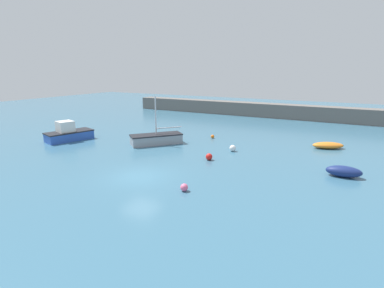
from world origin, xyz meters
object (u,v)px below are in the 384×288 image
(cabin_cruiser_white, at_px, (68,134))
(mooring_buoy_white, at_px, (233,148))
(rowboat_blue_near, at_px, (328,145))
(dinghy_near_pier, at_px, (344,171))
(mooring_buoy_orange, at_px, (213,136))
(mooring_buoy_pink, at_px, (184,187))
(mooring_buoy_red, at_px, (209,157))
(sailboat_short_mast, at_px, (156,139))

(cabin_cruiser_white, height_order, mooring_buoy_white, cabin_cruiser_white)
(cabin_cruiser_white, distance_m, mooring_buoy_white, 17.33)
(rowboat_blue_near, xyz_separation_m, cabin_cruiser_white, (-24.37, -9.54, 0.42))
(dinghy_near_pier, bearing_deg, rowboat_blue_near, -82.40)
(rowboat_blue_near, distance_m, mooring_buoy_orange, 11.52)
(cabin_cruiser_white, distance_m, mooring_buoy_orange, 15.32)
(mooring_buoy_white, bearing_deg, dinghy_near_pier, -15.66)
(mooring_buoy_pink, distance_m, mooring_buoy_orange, 14.88)
(cabin_cruiser_white, xyz_separation_m, mooring_buoy_white, (16.81, 4.20, -0.43))
(dinghy_near_pier, relative_size, mooring_buoy_orange, 6.36)
(mooring_buoy_white, height_order, mooring_buoy_orange, mooring_buoy_white)
(dinghy_near_pier, relative_size, mooring_buoy_red, 4.29)
(mooring_buoy_pink, bearing_deg, cabin_cruiser_white, 161.33)
(cabin_cruiser_white, height_order, mooring_buoy_pink, cabin_cruiser_white)
(cabin_cruiser_white, relative_size, mooring_buoy_red, 9.02)
(dinghy_near_pier, relative_size, cabin_cruiser_white, 0.48)
(sailboat_short_mast, distance_m, mooring_buoy_orange, 6.39)
(rowboat_blue_near, bearing_deg, mooring_buoy_pink, -139.02)
(sailboat_short_mast, xyz_separation_m, cabin_cruiser_white, (-9.09, -3.11, 0.19))
(dinghy_near_pier, relative_size, rowboat_blue_near, 0.77)
(mooring_buoy_white, xyz_separation_m, mooring_buoy_orange, (-3.88, 4.00, -0.10))
(mooring_buoy_orange, bearing_deg, mooring_buoy_pink, -71.81)
(mooring_buoy_white, relative_size, mooring_buoy_red, 1.04)
(mooring_buoy_orange, bearing_deg, mooring_buoy_red, -67.12)
(mooring_buoy_pink, xyz_separation_m, mooring_buoy_white, (-0.77, 10.14, 0.05))
(mooring_buoy_red, xyz_separation_m, mooring_buoy_orange, (-3.17, 7.51, -0.09))
(rowboat_blue_near, relative_size, mooring_buoy_white, 5.36)
(dinghy_near_pier, xyz_separation_m, rowboat_blue_near, (-1.68, 7.93, -0.09))
(rowboat_blue_near, distance_m, mooring_buoy_pink, 16.91)
(mooring_buoy_pink, height_order, mooring_buoy_orange, mooring_buoy_pink)
(cabin_cruiser_white, xyz_separation_m, mooring_buoy_red, (16.10, 0.69, -0.44))
(sailboat_short_mast, height_order, rowboat_blue_near, sailboat_short_mast)
(mooring_buoy_white, bearing_deg, mooring_buoy_pink, -85.68)
(dinghy_near_pier, xyz_separation_m, cabin_cruiser_white, (-26.05, -1.61, 0.33))
(dinghy_near_pier, relative_size, mooring_buoy_white, 4.12)
(dinghy_near_pier, relative_size, mooring_buoy_pink, 4.99)
(sailboat_short_mast, height_order, mooring_buoy_white, sailboat_short_mast)
(mooring_buoy_red, relative_size, mooring_buoy_orange, 1.48)
(rowboat_blue_near, height_order, cabin_cruiser_white, cabin_cruiser_white)
(cabin_cruiser_white, bearing_deg, sailboat_short_mast, -54.57)
(rowboat_blue_near, xyz_separation_m, mooring_buoy_red, (-8.27, -8.85, -0.02))
(mooring_buoy_red, distance_m, mooring_buoy_orange, 8.15)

